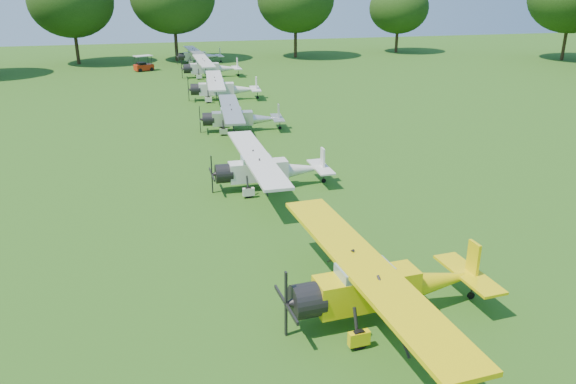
# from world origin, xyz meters

# --- Properties ---
(ground) EXTENTS (160.00, 160.00, 0.00)m
(ground) POSITION_xyz_m (0.00, 0.00, 0.00)
(ground) COLOR #225515
(ground) RESTS_ON ground
(tree_belt) EXTENTS (137.36, 130.27, 14.52)m
(tree_belt) POSITION_xyz_m (3.57, 0.16, 8.03)
(tree_belt) COLOR black
(tree_belt) RESTS_ON ground
(aircraft_2) EXTENTS (7.20, 11.47, 2.26)m
(aircraft_2) POSITION_xyz_m (1.08, -7.19, 1.32)
(aircraft_2) COLOR #DBC709
(aircraft_2) RESTS_ON ground
(aircraft_3) EXTENTS (6.43, 10.22, 2.02)m
(aircraft_3) POSITION_xyz_m (-0.10, 5.66, 1.18)
(aircraft_3) COLOR silver
(aircraft_3) RESTS_ON ground
(aircraft_4) EXTENTS (6.14, 9.79, 1.93)m
(aircraft_4) POSITION_xyz_m (0.27, 17.80, 1.13)
(aircraft_4) COLOR silver
(aircraft_4) RESTS_ON ground
(aircraft_5) EXTENTS (6.62, 10.56, 2.08)m
(aircraft_5) POSITION_xyz_m (0.48, 29.21, 1.21)
(aircraft_5) COLOR silver
(aircraft_5) RESTS_ON ground
(aircraft_6) EXTENTS (6.66, 10.58, 2.09)m
(aircraft_6) POSITION_xyz_m (0.69, 42.06, 1.22)
(aircraft_6) COLOR silver
(aircraft_6) RESTS_ON ground
(aircraft_7) EXTENTS (6.09, 9.70, 1.91)m
(aircraft_7) POSITION_xyz_m (0.47, 53.53, 1.11)
(aircraft_7) COLOR silver
(aircraft_7) RESTS_ON ground
(golf_cart) EXTENTS (2.44, 1.99, 1.82)m
(golf_cart) POSITION_xyz_m (-6.54, 48.47, 0.61)
(golf_cart) COLOR #AE220C
(golf_cart) RESTS_ON ground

